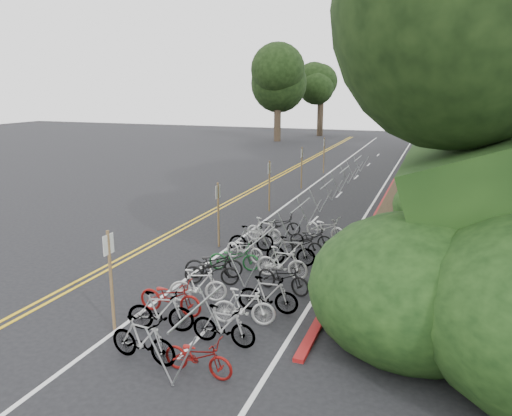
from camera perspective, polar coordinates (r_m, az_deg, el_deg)
The scene contains 10 objects.
ground at distance 15.48m, azimuth -14.11°, elevation -9.44°, with size 120.00×120.00×0.00m, color black.
road_markings at distance 23.81m, azimuth 0.89°, elevation -0.83°, with size 7.47×80.00×0.01m.
red_curb at distance 24.51m, azimuth 13.64°, elevation -0.69°, with size 0.25×28.00×0.10m, color maroon.
tree_cluster at distance 34.04m, azimuth 24.18°, elevation 20.44°, with size 31.67×53.39×16.98m.
bike_rack_front at distance 11.45m, azimuth -6.69°, elevation -12.81°, with size 1.18×2.57×1.25m.
bike_racks_rest at distance 25.72m, azimuth 8.04°, elevation 2.07°, with size 1.14×23.00×1.17m.
signpost_near at distance 12.89m, azimuth -16.28°, elevation -7.26°, with size 0.08×0.40×2.60m.
signposts_rest at distance 27.15m, azimuth 3.58°, elevation 4.03°, with size 0.08×18.40×2.50m.
bike_front at distance 16.07m, azimuth -4.85°, elevation -6.33°, with size 1.85×0.64×0.97m, color black.
bike_valet at distance 15.75m, azimuth -0.54°, elevation -6.74°, with size 3.40×12.30×1.04m.
Camera 1 is at (8.27, -11.65, 5.98)m, focal length 35.00 mm.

